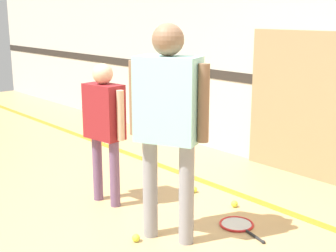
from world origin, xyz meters
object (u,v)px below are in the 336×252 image
person_student_left (104,119)px  tennis_ball_by_spare_racket (234,204)px  tennis_ball_near_instructor (136,238)px  tennis_ball_stray_left (194,190)px  person_instructor (168,111)px  racket_spare_on_floor (238,225)px

person_student_left → tennis_ball_by_spare_racket: 1.48m
person_student_left → tennis_ball_near_instructor: bearing=-26.1°
person_student_left → tennis_ball_by_spare_racket: (0.90, 0.86, -0.81)m
tennis_ball_near_instructor → tennis_ball_stray_left: size_ratio=1.00×
person_student_left → tennis_ball_near_instructor: (0.83, -0.28, -0.81)m
person_instructor → tennis_ball_stray_left: (-0.59, 0.87, -1.04)m
racket_spare_on_floor → tennis_ball_by_spare_racket: 0.41m
person_student_left → tennis_ball_by_spare_racket: bearing=35.9°
person_instructor → tennis_ball_by_spare_racket: person_instructor is taller
tennis_ball_near_instructor → person_student_left: bearing=161.5°
tennis_ball_near_instructor → racket_spare_on_floor: bearing=66.8°
racket_spare_on_floor → tennis_ball_near_instructor: tennis_ball_near_instructor is taller
person_instructor → tennis_ball_near_instructor: person_instructor is taller
tennis_ball_near_instructor → tennis_ball_by_spare_racket: same height
person_student_left → tennis_ball_near_instructor: size_ratio=20.66×
tennis_ball_stray_left → person_student_left: bearing=-114.8°
person_instructor → person_student_left: bearing=151.5°
person_instructor → racket_spare_on_floor: size_ratio=3.07×
person_student_left → tennis_ball_stray_left: 1.22m
tennis_ball_near_instructor → tennis_ball_stray_left: same height
person_student_left → tennis_ball_stray_left: (0.38, 0.82, -0.81)m
person_instructor → racket_spare_on_floor: person_instructor is taller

